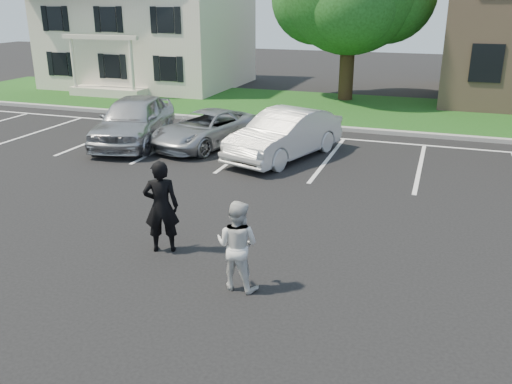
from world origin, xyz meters
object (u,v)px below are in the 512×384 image
Objects in this scene: man_white_shirt at (237,245)px; car_silver_west at (134,120)px; house at (149,16)px; man_black_suit at (161,207)px; car_white_sedan at (285,135)px; car_silver_minivan at (206,129)px.

car_silver_west is (-6.98, 8.20, 0.02)m from man_white_shirt.
house reaches higher than man_white_shirt.
car_white_sedan is (0.41, 7.26, -0.19)m from man_black_suit.
car_white_sedan is (2.94, -0.53, 0.15)m from car_silver_minivan.
man_black_suit reaches higher than car_silver_minivan.
man_white_shirt is at bearing -57.22° from house.
car_silver_minivan is at bearing -53.53° from house.
car_white_sedan is (5.45, -0.04, -0.07)m from car_silver_west.
man_black_suit is 2.14m from man_white_shirt.
car_silver_west is 1.06× the size of car_white_sedan.
man_black_suit is 8.20m from car_silver_minivan.
man_black_suit is 7.28m from car_white_sedan.
man_black_suit is 8.88m from car_silver_west.
car_silver_minivan is at bearing -57.35° from man_white_shirt.
house reaches higher than car_silver_minivan.
man_black_suit is at bearing -60.14° from house.
car_white_sedan is at bearing -46.59° from house.
man_black_suit is 0.41× the size of car_white_sedan.
car_silver_west reaches higher than car_white_sedan.
car_white_sedan is at bearing 5.56° from car_silver_minivan.
man_black_suit is 0.44× the size of car_silver_minivan.
man_white_shirt reaches higher than car_silver_minivan.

